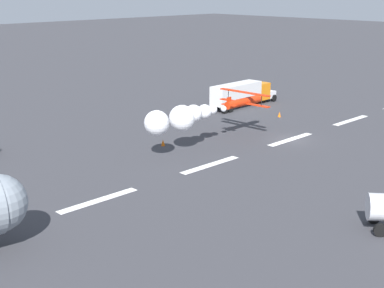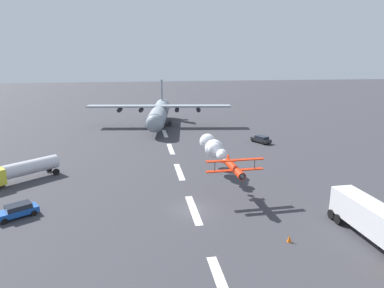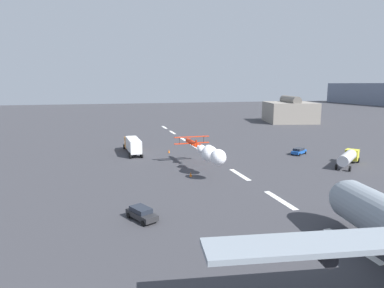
{
  "view_description": "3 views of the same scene",
  "coord_description": "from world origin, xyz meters",
  "px_view_note": "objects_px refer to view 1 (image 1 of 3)",
  "views": [
    {
      "loc": [
        53.62,
        37.49,
        17.87
      ],
      "look_at": [
        16.68,
        0.0,
        2.79
      ],
      "focal_mm": 51.86,
      "sensor_mm": 36.0,
      "label": 1
    },
    {
      "loc": [
        -36.75,
        6.07,
        17.74
      ],
      "look_at": [
        15.32,
        -2.27,
        4.15
      ],
      "focal_mm": 31.65,
      "sensor_mm": 36.0,
      "label": 2
    },
    {
      "loc": [
        68.48,
        -24.07,
        15.93
      ],
      "look_at": [
        2.31,
        -5.59,
        3.84
      ],
      "focal_mm": 31.89,
      "sensor_mm": 36.0,
      "label": 3
    }
  ],
  "objects_px": {
    "semi_truck_orange": "(242,93)",
    "traffic_cone_near": "(279,114)",
    "traffic_cone_far": "(163,143)",
    "stunt_biplane_red": "(187,116)"
  },
  "relations": [
    {
      "from": "semi_truck_orange",
      "to": "traffic_cone_near",
      "type": "bearing_deg",
      "value": 79.34
    },
    {
      "from": "traffic_cone_near",
      "to": "traffic_cone_far",
      "type": "distance_m",
      "value": 21.46
    },
    {
      "from": "stunt_biplane_red",
      "to": "traffic_cone_near",
      "type": "bearing_deg",
      "value": -172.26
    },
    {
      "from": "semi_truck_orange",
      "to": "traffic_cone_far",
      "type": "height_order",
      "value": "semi_truck_orange"
    },
    {
      "from": "traffic_cone_near",
      "to": "semi_truck_orange",
      "type": "bearing_deg",
      "value": -100.66
    },
    {
      "from": "stunt_biplane_red",
      "to": "semi_truck_orange",
      "type": "relative_size",
      "value": 1.47
    },
    {
      "from": "stunt_biplane_red",
      "to": "traffic_cone_far",
      "type": "relative_size",
      "value": 26.12
    },
    {
      "from": "stunt_biplane_red",
      "to": "traffic_cone_far",
      "type": "xyz_separation_m",
      "value": [
        0.52,
        -3.43,
        -3.65
      ]
    },
    {
      "from": "traffic_cone_near",
      "to": "traffic_cone_far",
      "type": "bearing_deg",
      "value": -1.56
    },
    {
      "from": "traffic_cone_far",
      "to": "traffic_cone_near",
      "type": "bearing_deg",
      "value": 178.44
    }
  ]
}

